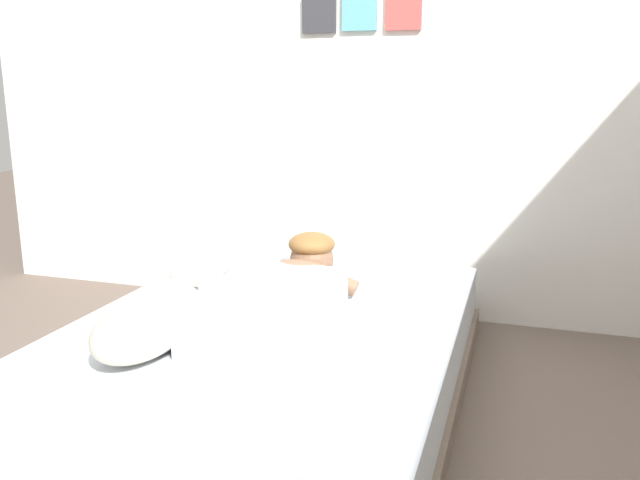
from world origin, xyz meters
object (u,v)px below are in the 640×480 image
(pillow, at_px, (279,269))
(bed, at_px, (273,356))
(person_lying, at_px, (282,294))
(cell_phone, at_px, (295,315))
(dog, at_px, (150,322))
(coffee_cup, at_px, (326,285))

(pillow, bearing_deg, bed, -71.68)
(person_lying, distance_m, cell_phone, 0.12)
(bed, relative_size, person_lying, 2.17)
(bed, bearing_deg, pillow, 108.32)
(pillow, xyz_separation_m, cell_phone, (0.24, -0.43, -0.05))
(cell_phone, bearing_deg, pillow, 118.89)
(bed, distance_m, person_lying, 0.27)
(dog, xyz_separation_m, cell_phone, (0.35, 0.47, -0.10))
(coffee_cup, xyz_separation_m, cell_phone, (-0.03, -0.31, -0.03))
(pillow, relative_size, person_lying, 0.57)
(bed, xyz_separation_m, cell_phone, (0.08, 0.04, 0.17))
(coffee_cup, bearing_deg, pillow, 154.99)
(bed, bearing_deg, cell_phone, 27.86)
(cell_phone, bearing_deg, coffee_cup, 84.34)
(bed, relative_size, cell_phone, 14.24)
(person_lying, bearing_deg, coffee_cup, 80.66)
(person_lying, bearing_deg, pillow, 112.65)
(dog, bearing_deg, pillow, 82.74)
(dog, bearing_deg, bed, 57.50)
(bed, height_order, cell_phone, cell_phone)
(pillow, height_order, person_lying, person_lying)
(person_lying, height_order, cell_phone, person_lying)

